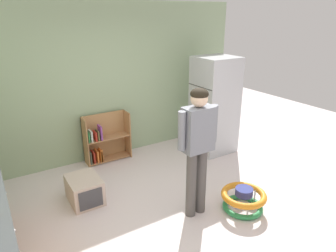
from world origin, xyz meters
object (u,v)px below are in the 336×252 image
object	(u,v)px
bookshelf	(104,141)
pet_carrier	(85,190)
refrigerator	(214,105)
standing_person	(198,142)
baby_walker	(243,199)

from	to	relation	value
bookshelf	pet_carrier	world-z (taller)	bookshelf
refrigerator	bookshelf	xyz separation A→B (m)	(-1.93, 0.68, -0.52)
refrigerator	standing_person	distance (m)	2.07
standing_person	bookshelf	bearing A→B (deg)	101.94
refrigerator	pet_carrier	size ratio (longest dim) A/B	3.22
bookshelf	pet_carrier	size ratio (longest dim) A/B	1.54
refrigerator	bookshelf	bearing A→B (deg)	160.69
refrigerator	baby_walker	world-z (taller)	refrigerator
refrigerator	baby_walker	size ratio (longest dim) A/B	2.95
bookshelf	standing_person	xyz separation A→B (m)	(0.45, -2.12, 0.66)
bookshelf	standing_person	size ratio (longest dim) A/B	0.50
baby_walker	bookshelf	bearing A→B (deg)	113.44
baby_walker	pet_carrier	world-z (taller)	pet_carrier
refrigerator	baby_walker	distance (m)	2.07
baby_walker	refrigerator	bearing A→B (deg)	62.54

